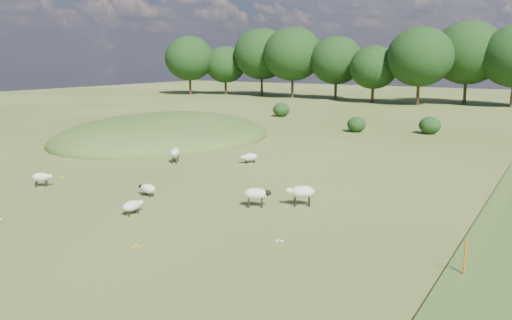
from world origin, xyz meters
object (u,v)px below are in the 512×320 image
at_px(sheep_0, 41,177).
at_px(sheep_2, 175,152).
at_px(sheep_4, 301,192).
at_px(sheep_6, 250,157).
at_px(sheep_3, 132,206).
at_px(sheep_1, 256,194).
at_px(sheep_5, 147,188).
at_px(marker_post, 465,259).

xyz_separation_m(sheep_0, sheep_2, (1.71, 8.31, 0.13)).
xyz_separation_m(sheep_4, sheep_6, (-7.02, 6.57, -0.25)).
bearing_deg(sheep_3, sheep_6, 13.91).
distance_m(sheep_1, sheep_6, 9.50).
xyz_separation_m(sheep_1, sheep_6, (-5.41, 7.80, -0.21)).
height_order(sheep_0, sheep_5, sheep_0).
xyz_separation_m(sheep_0, sheep_5, (5.84, 1.62, -0.14)).
height_order(marker_post, sheep_6, marker_post).
bearing_deg(sheep_2, sheep_0, 138.44).
relative_size(sheep_1, sheep_2, 0.94).
distance_m(sheep_0, sheep_4, 13.46).
distance_m(sheep_0, sheep_3, 7.39).
relative_size(sheep_2, sheep_5, 1.25).
xyz_separation_m(sheep_3, sheep_5, (-1.50, 2.42, 0.00)).
distance_m(sheep_3, sheep_4, 7.36).
height_order(sheep_3, sheep_5, same).
relative_size(sheep_0, sheep_4, 0.78).
height_order(marker_post, sheep_5, marker_post).
height_order(sheep_0, sheep_6, sheep_0).
bearing_deg(sheep_6, sheep_5, 32.07).
bearing_deg(sheep_0, sheep_4, -17.95).
xyz_separation_m(marker_post, sheep_1, (-9.14, 2.77, 0.02)).
distance_m(sheep_2, sheep_6, 4.72).
height_order(marker_post, sheep_2, marker_post).
height_order(sheep_5, sheep_6, sheep_6).
bearing_deg(marker_post, sheep_6, 144.03).
relative_size(sheep_3, sheep_6, 0.95).
distance_m(sheep_3, sheep_5, 2.85).
distance_m(sheep_0, sheep_2, 8.49).
bearing_deg(sheep_6, sheep_1, 66.54).
bearing_deg(sheep_6, sheep_2, -28.30).
height_order(sheep_1, sheep_5, sheep_1).
distance_m(sheep_0, sheep_6, 12.14).
distance_m(sheep_0, sheep_5, 6.06).
relative_size(sheep_1, sheep_4, 0.94).
bearing_deg(sheep_1, sheep_3, -168.28).
xyz_separation_m(sheep_2, sheep_4, (11.11, -4.22, 0.01)).
height_order(sheep_3, sheep_4, sheep_4).
height_order(sheep_1, sheep_6, sheep_1).
distance_m(sheep_0, sheep_1, 11.57).
relative_size(sheep_3, sheep_5, 1.02).
height_order(sheep_1, sheep_4, sheep_4).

